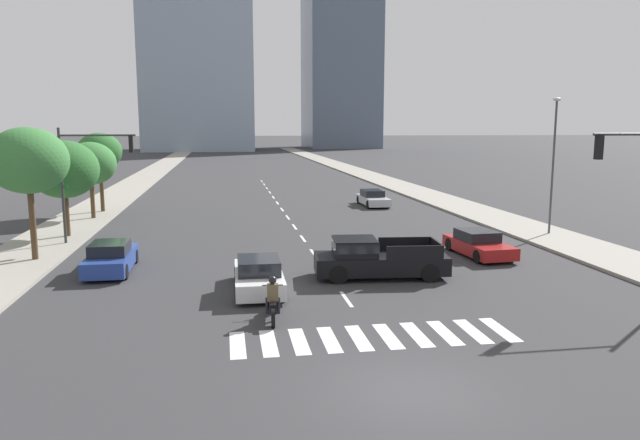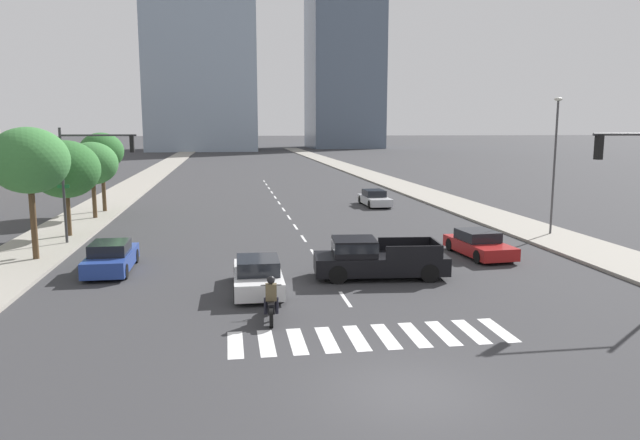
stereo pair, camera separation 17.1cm
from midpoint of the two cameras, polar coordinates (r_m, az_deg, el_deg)
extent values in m
plane|color=#333335|center=(14.82, 8.93, -16.06)|extent=(800.00, 800.00, 0.00)
cube|color=gray|center=(46.85, 13.96, 1.15)|extent=(4.00, 260.00, 0.15)
cube|color=gray|center=(44.27, -21.39, 0.35)|extent=(4.00, 260.00, 0.15)
cube|color=silver|center=(17.66, -7.88, -11.81)|extent=(0.45, 2.21, 0.01)
cube|color=silver|center=(17.69, -4.91, -11.71)|extent=(0.45, 2.21, 0.01)
cube|color=silver|center=(17.77, -1.95, -11.59)|extent=(0.45, 2.21, 0.01)
cube|color=silver|center=(17.89, 0.97, -11.44)|extent=(0.45, 2.21, 0.01)
cube|color=silver|center=(18.06, 3.84, -11.26)|extent=(0.45, 2.21, 0.01)
cube|color=silver|center=(18.27, 6.65, -11.06)|extent=(0.45, 2.21, 0.01)
cube|color=silver|center=(18.52, 9.38, -10.84)|extent=(0.45, 2.21, 0.01)
cube|color=silver|center=(18.81, 12.03, -10.60)|extent=(0.45, 2.21, 0.01)
cube|color=silver|center=(19.14, 14.59, -10.35)|extent=(0.45, 2.21, 0.01)
cube|color=silver|center=(19.50, 17.06, -10.09)|extent=(0.45, 2.21, 0.01)
cube|color=silver|center=(21.86, 2.68, -7.62)|extent=(0.14, 2.00, 0.01)
cube|color=silver|center=(25.65, 0.89, -5.10)|extent=(0.14, 2.00, 0.01)
cube|color=silver|center=(29.50, -0.43, -3.23)|extent=(0.14, 2.00, 0.01)
cube|color=silver|center=(33.38, -1.45, -1.80)|extent=(0.14, 2.00, 0.01)
cube|color=silver|center=(37.29, -2.24, -0.66)|extent=(0.14, 2.00, 0.01)
cube|color=silver|center=(41.21, -2.89, 0.26)|extent=(0.14, 2.00, 0.01)
cube|color=silver|center=(45.15, -3.42, 1.02)|extent=(0.14, 2.00, 0.01)
cube|color=silver|center=(49.10, -3.87, 1.66)|extent=(0.14, 2.00, 0.01)
cube|color=silver|center=(53.06, -4.25, 2.21)|extent=(0.14, 2.00, 0.01)
cube|color=silver|center=(57.02, -4.58, 2.67)|extent=(0.14, 2.00, 0.01)
cube|color=silver|center=(60.99, -4.87, 3.08)|extent=(0.14, 2.00, 0.01)
cube|color=silver|center=(64.96, -5.12, 3.44)|extent=(0.14, 2.00, 0.01)
cube|color=silver|center=(68.93, -5.34, 3.75)|extent=(0.14, 2.00, 0.01)
cylinder|color=black|center=(20.32, -4.47, -8.06)|extent=(0.16, 0.61, 0.60)
cylinder|color=black|center=(18.88, -4.45, -9.41)|extent=(0.16, 0.61, 0.60)
cube|color=black|center=(19.53, -4.47, -8.09)|extent=(0.31, 1.22, 0.32)
cylinder|color=#B2B2B7|center=(20.14, -4.48, -7.33)|extent=(0.08, 0.32, 0.67)
cylinder|color=black|center=(20.09, -4.50, -6.27)|extent=(0.70, 0.09, 0.04)
cube|color=brown|center=(19.31, -4.48, -6.95)|extent=(0.38, 0.27, 0.55)
sphere|color=black|center=(19.21, -4.50, -5.78)|extent=(0.26, 0.26, 0.26)
cylinder|color=black|center=(19.55, -5.00, -8.24)|extent=(0.13, 0.13, 0.55)
cylinder|color=black|center=(19.55, -3.94, -8.23)|extent=(0.13, 0.13, 0.55)
cube|color=black|center=(24.89, 6.02, -4.19)|extent=(5.65, 2.50, 0.75)
cube|color=black|center=(24.57, 3.52, -2.60)|extent=(1.92, 2.00, 0.70)
cube|color=black|center=(24.56, 3.53, -2.41)|extent=(1.94, 2.04, 0.39)
cube|color=black|center=(24.06, 9.28, -3.13)|extent=(2.30, 0.29, 0.55)
cube|color=black|center=(25.90, 8.33, -2.24)|extent=(2.30, 0.29, 0.55)
cube|color=black|center=(25.25, 11.34, -2.62)|extent=(0.25, 1.93, 0.55)
cylinder|color=black|center=(23.82, 1.93, -5.27)|extent=(0.78, 0.33, 0.76)
cylinder|color=black|center=(25.57, 1.54, -4.28)|extent=(0.78, 0.33, 0.76)
cylinder|color=black|center=(24.47, 10.70, -5.05)|extent=(0.78, 0.33, 0.76)
cylinder|color=black|center=(26.17, 9.73, -4.10)|extent=(0.78, 0.33, 0.76)
cube|color=silver|center=(22.98, -5.80, -5.63)|extent=(1.86, 4.48, 0.61)
cube|color=black|center=(22.62, -5.80, -4.35)|extent=(1.61, 2.03, 0.55)
cylinder|color=black|center=(24.46, -7.84, -5.12)|extent=(0.23, 0.64, 0.64)
cylinder|color=black|center=(24.52, -4.04, -5.03)|extent=(0.23, 0.64, 0.64)
cylinder|color=black|center=(21.54, -7.79, -7.07)|extent=(0.23, 0.64, 0.64)
cylinder|color=black|center=(21.60, -3.47, -6.96)|extent=(0.23, 0.64, 0.64)
cube|color=navy|center=(27.36, -19.28, -3.67)|extent=(1.74, 4.41, 0.66)
cube|color=black|center=(27.03, -19.43, -2.55)|extent=(1.53, 1.99, 0.51)
cylinder|color=black|center=(28.98, -20.26, -3.38)|extent=(0.22, 0.64, 0.64)
cylinder|color=black|center=(28.71, -17.21, -3.34)|extent=(0.22, 0.64, 0.64)
cylinder|color=black|center=(26.12, -21.52, -4.77)|extent=(0.22, 0.64, 0.64)
cylinder|color=black|center=(25.82, -18.14, -4.74)|extent=(0.22, 0.64, 0.64)
cube|color=maroon|center=(29.87, 15.26, -2.53)|extent=(2.14, 4.47, 0.58)
cube|color=black|center=(29.96, 15.11, -1.44)|extent=(1.75, 2.07, 0.50)
cylinder|color=black|center=(29.05, 18.07, -3.24)|extent=(0.27, 0.65, 0.64)
cylinder|color=black|center=(28.24, 15.19, -3.45)|extent=(0.27, 0.65, 0.64)
cylinder|color=black|center=(31.56, 15.31, -2.16)|extent=(0.27, 0.65, 0.64)
cylinder|color=black|center=(30.81, 12.60, -2.32)|extent=(0.27, 0.65, 0.64)
cube|color=#B7BABF|center=(47.36, 5.39, 1.92)|extent=(1.82, 4.58, 0.58)
cube|color=black|center=(47.51, 5.33, 2.60)|extent=(1.57, 2.08, 0.51)
cylinder|color=black|center=(46.11, 6.83, 1.54)|extent=(0.23, 0.64, 0.64)
cylinder|color=black|center=(45.69, 4.96, 1.50)|extent=(0.23, 0.64, 0.64)
cylinder|color=black|center=(49.06, 5.79, 2.01)|extent=(0.23, 0.64, 0.64)
cylinder|color=black|center=(48.66, 4.02, 1.97)|extent=(0.23, 0.64, 0.64)
cube|color=black|center=(23.64, 25.48, 6.37)|extent=(0.20, 0.28, 0.90)
sphere|color=red|center=(23.63, 25.52, 7.09)|extent=(0.18, 0.18, 0.18)
sphere|color=orange|center=(23.64, 25.48, 6.37)|extent=(0.18, 0.18, 0.18)
sphere|color=green|center=(23.65, 25.43, 5.64)|extent=(0.18, 0.18, 0.18)
cylinder|color=#333335|center=(33.79, -23.37, 3.04)|extent=(0.14, 0.14, 6.05)
cylinder|color=#333335|center=(33.22, -20.43, 7.66)|extent=(3.83, 0.10, 0.10)
cube|color=black|center=(32.94, -17.53, 7.02)|extent=(0.20, 0.28, 0.90)
sphere|color=red|center=(32.94, -17.56, 7.54)|extent=(0.18, 0.18, 0.18)
sphere|color=orange|center=(32.94, -17.53, 7.02)|extent=(0.18, 0.18, 0.18)
sphere|color=green|center=(32.95, -17.51, 6.50)|extent=(0.18, 0.18, 0.18)
cube|color=#19662D|center=(33.79, -23.37, 2.99)|extent=(0.60, 0.04, 0.18)
cylinder|color=#3F3F42|center=(36.24, 21.77, 4.64)|extent=(0.12, 0.12, 7.51)
ellipsoid|color=beige|center=(36.19, 22.13, 10.73)|extent=(0.50, 0.24, 0.20)
cylinder|color=#4C3823|center=(30.38, -25.72, -0.47)|extent=(0.28, 0.28, 3.15)
ellipsoid|color=#387538|center=(30.08, -26.11, 5.18)|extent=(3.56, 3.56, 3.03)
cylinder|color=#4C3823|center=(36.17, -22.97, 0.36)|extent=(0.28, 0.28, 2.24)
ellipsoid|color=#2D662D|center=(35.90, -23.22, 4.53)|extent=(3.79, 3.79, 3.22)
cylinder|color=#4C3823|center=(42.66, -20.82, 1.76)|extent=(0.28, 0.28, 2.33)
ellipsoid|color=#387538|center=(42.44, -21.00, 5.12)|extent=(3.36, 3.36, 2.86)
cylinder|color=#4C3823|center=(45.77, -20.02, 2.75)|extent=(0.28, 0.28, 3.11)
ellipsoid|color=#2D662D|center=(45.57, -20.21, 6.25)|extent=(3.12, 3.12, 2.65)
cube|color=slate|center=(182.19, 2.33, 18.65)|extent=(20.25, 24.57, 73.64)
camera|label=1|loc=(0.09, -89.82, 0.03)|focal=33.20mm
camera|label=2|loc=(0.09, 90.18, -0.03)|focal=33.20mm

